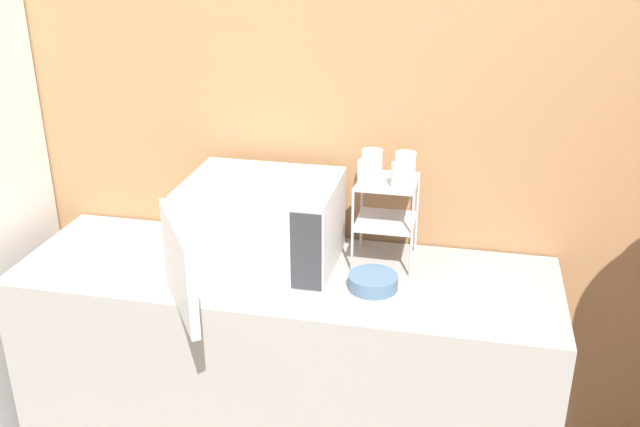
% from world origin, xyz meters
% --- Properties ---
extents(wall_back, '(8.00, 0.06, 2.60)m').
position_xyz_m(wall_back, '(0.00, 0.68, 1.30)').
color(wall_back, '#9E7047').
rests_on(wall_back, ground_plane).
extents(counter, '(1.99, 0.64, 0.88)m').
position_xyz_m(counter, '(0.00, 0.32, 0.44)').
color(counter, '#9E9993').
rests_on(counter, ground_plane).
extents(microwave, '(0.57, 0.79, 0.32)m').
position_xyz_m(microwave, '(-0.10, 0.35, 1.04)').
color(microwave, silver).
rests_on(microwave, counter).
extents(dish_rack, '(0.22, 0.22, 0.32)m').
position_xyz_m(dish_rack, '(0.35, 0.48, 1.11)').
color(dish_rack, '#B2B2B7').
rests_on(dish_rack, counter).
extents(glass_front_left, '(0.08, 0.08, 0.09)m').
position_xyz_m(glass_front_left, '(0.29, 0.42, 1.25)').
color(glass_front_left, silver).
rests_on(glass_front_left, dish_rack).
extents(glass_back_right, '(0.08, 0.08, 0.09)m').
position_xyz_m(glass_back_right, '(0.41, 0.54, 1.25)').
color(glass_back_right, silver).
rests_on(glass_back_right, dish_rack).
extents(glass_front_right, '(0.08, 0.08, 0.09)m').
position_xyz_m(glass_front_right, '(0.41, 0.41, 1.25)').
color(glass_front_right, silver).
rests_on(glass_front_right, dish_rack).
extents(glass_back_left, '(0.08, 0.08, 0.09)m').
position_xyz_m(glass_back_left, '(0.28, 0.54, 1.25)').
color(glass_back_left, silver).
rests_on(glass_back_left, dish_rack).
extents(bowl, '(0.17, 0.17, 0.05)m').
position_xyz_m(bowl, '(0.34, 0.26, 0.91)').
color(bowl, slate).
rests_on(bowl, counter).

